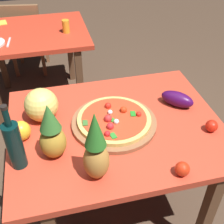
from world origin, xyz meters
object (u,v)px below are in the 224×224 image
at_px(dining_chair, 26,35).
at_px(eggplant, 177,99).
at_px(pizza, 114,119).
at_px(tomato_by_bottle, 212,126).
at_px(pineapple_left, 52,134).
at_px(melon, 41,105).
at_px(drinking_glass_juice, 66,26).
at_px(display_table, 116,137).
at_px(bell_pepper, 21,131).
at_px(pizza_board, 114,123).
at_px(wine_bottle, 14,144).
at_px(tomato_near_board, 182,169).
at_px(background_table, 32,43).
at_px(knife_utensil, 9,42).
at_px(pineapple_right, 96,150).

bearing_deg(dining_chair, eggplant, 124.42).
height_order(pizza, tomato_by_bottle, pizza).
relative_size(dining_chair, pineapple_left, 2.74).
bearing_deg(tomato_by_bottle, melon, 159.71).
bearing_deg(pizza, eggplant, 11.86).
xyz_separation_m(melon, drinking_glass_juice, (0.27, 1.19, -0.04)).
distance_m(display_table, bell_pepper, 0.53).
bearing_deg(drinking_glass_juice, pizza_board, -85.21).
bearing_deg(pineapple_left, wine_bottle, -171.86).
distance_m(wine_bottle, tomato_near_board, 0.78).
height_order(background_table, knife_utensil, knife_utensil).
xyz_separation_m(pizza, tomato_by_bottle, (0.50, -0.17, -0.01)).
relative_size(display_table, wine_bottle, 3.35).
distance_m(wine_bottle, pineapple_left, 0.17).
relative_size(pineapple_left, tomato_by_bottle, 4.61).
distance_m(dining_chair, tomato_by_bottle, 2.50).
height_order(background_table, dining_chair, dining_chair).
distance_m(tomato_near_board, knife_utensil, 1.85).
height_order(wine_bottle, pineapple_right, pineapple_right).
relative_size(dining_chair, bell_pepper, 7.77).
bearing_deg(pizza, knife_utensil, 116.21).
bearing_deg(tomato_by_bottle, tomato_near_board, -139.29).
distance_m(display_table, tomato_by_bottle, 0.53).
distance_m(pizza_board, drinking_glass_juice, 1.34).
relative_size(wine_bottle, tomato_near_board, 5.11).
relative_size(pizza_board, tomato_near_board, 6.85).
relative_size(dining_chair, knife_utensil, 4.72).
bearing_deg(knife_utensil, pineapple_left, -74.30).
bearing_deg(tomato_near_board, display_table, 116.99).
xyz_separation_m(bell_pepper, tomato_by_bottle, (1.00, -0.18, -0.02)).
bearing_deg(wine_bottle, pineapple_right, -23.85).
bearing_deg(background_table, pineapple_right, -81.43).
distance_m(dining_chair, pizza, 2.17).
bearing_deg(wine_bottle, bell_pepper, 85.97).
relative_size(pizza, tomato_near_board, 5.91).
height_order(background_table, eggplant, eggplant).
xyz_separation_m(pineapple_right, tomato_near_board, (0.38, -0.09, -0.13)).
bearing_deg(pineapple_right, pizza_board, 63.67).
distance_m(tomato_by_bottle, knife_utensil, 1.80).
bearing_deg(pizza, tomato_near_board, -61.97).
height_order(display_table, knife_utensil, knife_utensil).
height_order(display_table, melon, melon).
distance_m(eggplant, drinking_glass_juice, 1.36).
bearing_deg(tomato_near_board, wine_bottle, 161.91).
xyz_separation_m(display_table, melon, (-0.39, 0.16, 0.19)).
height_order(display_table, drinking_glass_juice, drinking_glass_juice).
distance_m(drinking_glass_juice, knife_utensil, 0.51).
bearing_deg(drinking_glass_juice, eggplant, -67.24).
height_order(wine_bottle, tomato_near_board, wine_bottle).
bearing_deg(knife_utensil, background_table, 51.78).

